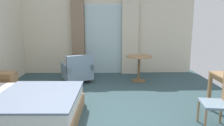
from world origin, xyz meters
TOP-DOWN VIEW (x-y plane):
  - ground at (0.00, 0.00)m, footprint 6.05×7.88m
  - wall_back at (0.00, 3.68)m, footprint 5.65×0.12m
  - balcony_glass_door at (-0.08, 3.60)m, footprint 1.24×0.02m
  - curtain_panel_left at (-0.92, 3.50)m, footprint 0.40×0.10m
  - curtain_panel_right at (0.76, 3.50)m, footprint 0.53×0.10m
  - bed at (-1.59, 0.09)m, footprint 2.17×1.66m
  - nightstand at (-2.40, 1.43)m, footprint 0.51×0.39m
  - desk_chair at (1.84, -0.24)m, footprint 0.47×0.51m
  - armchair_by_window at (-0.82, 2.50)m, footprint 0.98×0.96m
  - round_cafe_table at (0.93, 2.58)m, footprint 0.74×0.74m

SIDE VIEW (x-z plane):
  - ground at x=0.00m, z-range -0.10..0.00m
  - bed at x=-1.59m, z-range -0.23..0.77m
  - nightstand at x=-2.40m, z-range 0.00..0.56m
  - armchair_by_window at x=-0.82m, z-range -0.08..0.74m
  - desk_chair at x=1.84m, z-range 0.04..0.99m
  - round_cafe_table at x=0.93m, z-range 0.18..0.93m
  - balcony_glass_door at x=-0.08m, z-range 0.00..2.25m
  - curtain_panel_left at x=-0.92m, z-range 0.00..2.45m
  - curtain_panel_right at x=0.76m, z-range 0.00..2.45m
  - wall_back at x=0.00m, z-range 0.00..2.56m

